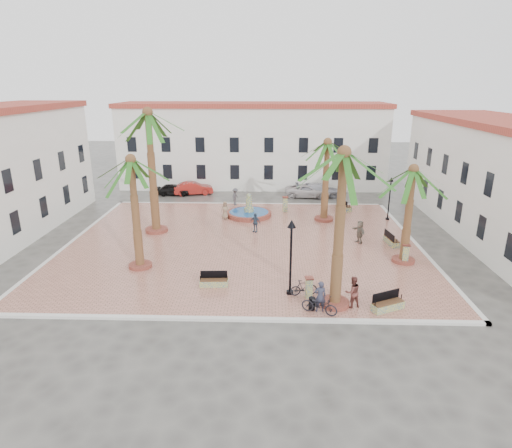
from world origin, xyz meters
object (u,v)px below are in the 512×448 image
at_px(litter_bin, 312,304).
at_px(bench_ne, 344,207).
at_px(bicycle_a, 319,305).
at_px(lamppost_s, 291,245).
at_px(bench_e, 391,241).
at_px(bench_se, 388,305).
at_px(lamppost_e, 390,191).
at_px(palm_sw, 132,172).
at_px(bench_s, 214,282).
at_px(palm_ne, 327,152).
at_px(car_white, 308,191).
at_px(palm_s, 343,171).
at_px(pedestrian_east, 360,232).
at_px(bollard_n, 285,204).
at_px(fountain, 249,213).
at_px(cyclist_b, 353,292).
at_px(pedestrian_north, 235,197).
at_px(car_black, 173,190).
at_px(bollard_se, 309,287).
at_px(car_red, 193,188).
at_px(bicycle_b, 304,288).
at_px(pedestrian_fountain_b, 255,223).
at_px(bollard_e, 405,253).
at_px(pedestrian_fountain_a, 225,210).
at_px(palm_e, 412,181).
at_px(cyclist_a, 320,296).

bearing_deg(litter_bin, bench_ne, 75.93).
bearing_deg(bicycle_a, lamppost_s, 55.88).
bearing_deg(bench_e, bench_se, 155.46).
height_order(lamppost_s, lamppost_e, lamppost_s).
height_order(palm_sw, bench_s, palm_sw).
height_order(palm_ne, car_white, palm_ne).
bearing_deg(palm_s, pedestrian_east, 71.65).
height_order(lamppost_s, bollard_n, lamppost_s).
relative_size(fountain, cyclist_b, 2.28).
bearing_deg(bicycle_a, pedestrian_north, 38.47).
bearing_deg(car_black, bollard_se, -152.79).
distance_m(bench_se, bollard_se, 4.26).
xyz_separation_m(palm_sw, cyclist_b, (12.84, -4.84, -5.37)).
xyz_separation_m(bollard_se, pedestrian_north, (-5.56, 19.05, 0.20)).
xyz_separation_m(bollard_se, pedestrian_east, (4.53, 8.84, 0.22)).
bearing_deg(palm_sw, pedestrian_north, 71.57).
xyz_separation_m(lamppost_s, car_red, (-9.49, 23.20, -2.45)).
bearing_deg(fountain, bollard_n, 23.71).
distance_m(bench_e, litter_bin, 12.05).
distance_m(bicycle_b, pedestrian_fountain_b, 11.22).
distance_m(bench_se, car_white, 24.26).
bearing_deg(bollard_e, pedestrian_east, 120.91).
height_order(palm_ne, car_black, palm_ne).
relative_size(bench_se, pedestrian_fountain_a, 1.19).
distance_m(palm_e, bollard_e, 4.82).
relative_size(bench_s, bicycle_b, 1.09).
distance_m(cyclist_b, pedestrian_fountain_a, 17.51).
bearing_deg(litter_bin, fountain, 103.78).
relative_size(fountain, pedestrian_fountain_a, 2.50).
xyz_separation_m(bollard_n, bollard_e, (7.56, -11.83, -0.05)).
bearing_deg(bench_s, bollard_e, 13.84).
height_order(palm_s, car_white, palm_s).
height_order(fountain, palm_e, palm_e).
height_order(palm_e, pedestrian_east, palm_e).
height_order(cyclist_b, car_white, cyclist_b).
relative_size(fountain, cyclist_a, 2.32).
relative_size(bicycle_b, car_white, 0.33).
xyz_separation_m(bollard_n, pedestrian_fountain_a, (-5.37, -2.45, 0.06)).
distance_m(palm_ne, cyclist_a, 16.80).
xyz_separation_m(lamppost_s, cyclist_a, (1.47, -1.93, -2.14)).
bearing_deg(car_black, palm_e, -134.04).
distance_m(fountain, palm_e, 15.74).
height_order(fountain, cyclist_a, fountain).
height_order(palm_sw, cyclist_a, palm_sw).
bearing_deg(palm_s, bench_s, 163.14).
height_order(palm_s, pedestrian_fountain_a, palm_s).
height_order(palm_s, cyclist_b, palm_s).
bearing_deg(lamppost_e, bench_s, -135.52).
xyz_separation_m(cyclist_a, bicycle_b, (-0.70, 1.77, -0.39)).
relative_size(cyclist_b, car_red, 0.42).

